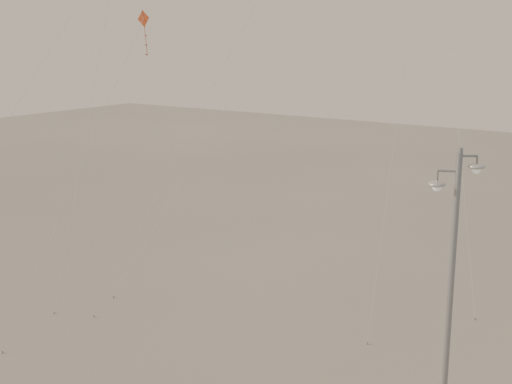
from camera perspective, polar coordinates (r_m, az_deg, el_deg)
The scene contains 3 objects.
street_lamp at distance 22.41m, azimuth 15.25°, elevation -8.25°, with size 1.48×1.04×9.86m.
kite_3 at distance 31.84m, azimuth -11.04°, elevation 8.53°, with size 2.44×7.27×14.02m.
kite_6 at distance 39.22m, azimuth -14.87°, elevation 12.94°, with size 4.71×12.87×19.50m.
Camera 1 is at (15.65, -16.77, 13.10)m, focal length 50.00 mm.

